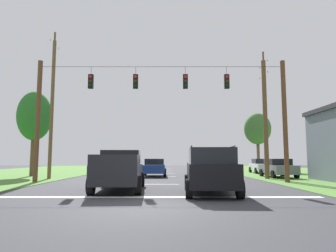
{
  "coord_description": "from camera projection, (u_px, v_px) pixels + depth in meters",
  "views": [
    {
      "loc": [
        0.56,
        -9.46,
        1.54
      ],
      "look_at": [
        0.64,
        9.67,
        3.62
      ],
      "focal_mm": 32.04,
      "sensor_mm": 36.0,
      "label": 1
    }
  ],
  "objects": [
    {
      "name": "ground_plane",
      "position": [
        149.0,
        209.0,
        9.24
      ],
      "size": [
        120.0,
        120.0,
        0.0
      ],
      "primitive_type": "plane",
      "color": "#333338"
    },
    {
      "name": "stop_bar_stripe",
      "position": [
        153.0,
        197.0,
        11.98
      ],
      "size": [
        13.49,
        0.45,
        0.01
      ],
      "primitive_type": "cube",
      "color": "white",
      "rests_on": "ground"
    },
    {
      "name": "lane_dash_0",
      "position": [
        157.0,
        184.0,
        17.95
      ],
      "size": [
        2.5,
        0.15,
        0.01
      ],
      "primitive_type": "cube",
      "rotation": [
        0.0,
        0.0,
        1.57
      ],
      "color": "white",
      "rests_on": "ground"
    },
    {
      "name": "lane_dash_1",
      "position": [
        160.0,
        177.0,
        25.64
      ],
      "size": [
        2.5,
        0.15,
        0.01
      ],
      "primitive_type": "cube",
      "rotation": [
        0.0,
        0.0,
        1.57
      ],
      "color": "white",
      "rests_on": "ground"
    },
    {
      "name": "lane_dash_2",
      "position": [
        161.0,
        173.0,
        31.37
      ],
      "size": [
        2.5,
        0.15,
        0.01
      ],
      "primitive_type": "cube",
      "rotation": [
        0.0,
        0.0,
        1.57
      ],
      "color": "white",
      "rests_on": "ground"
    },
    {
      "name": "lane_dash_3",
      "position": [
        162.0,
        171.0,
        37.68
      ],
      "size": [
        2.5,
        0.15,
        0.01
      ],
      "primitive_type": "cube",
      "rotation": [
        0.0,
        0.0,
        1.57
      ],
      "color": "white",
      "rests_on": "ground"
    },
    {
      "name": "lane_dash_4",
      "position": [
        163.0,
        168.0,
        46.74
      ],
      "size": [
        2.5,
        0.15,
        0.01
      ],
      "primitive_type": "cube",
      "rotation": [
        0.0,
        0.0,
        1.57
      ],
      "color": "white",
      "rests_on": "ground"
    },
    {
      "name": "overhead_signal_span",
      "position": [
        160.0,
        113.0,
        19.6
      ],
      "size": [
        16.46,
        0.31,
        8.03
      ],
      "color": "brown",
      "rests_on": "ground"
    },
    {
      "name": "pickup_truck",
      "position": [
        119.0,
        170.0,
        14.67
      ],
      "size": [
        2.48,
        5.49,
        1.95
      ],
      "color": "black",
      "rests_on": "ground"
    },
    {
      "name": "suv_black",
      "position": [
        209.0,
        169.0,
        13.15
      ],
      "size": [
        2.39,
        4.88,
        2.05
      ],
      "color": "black",
      "rests_on": "ground"
    },
    {
      "name": "distant_car_crossing_white",
      "position": [
        260.0,
        166.0,
        31.39
      ],
      "size": [
        2.25,
        4.41,
        1.52
      ],
      "color": "silver",
      "rests_on": "ground"
    },
    {
      "name": "distant_car_oncoming",
      "position": [
        276.0,
        168.0,
        24.44
      ],
      "size": [
        2.04,
        4.31,
        1.52
      ],
      "color": "slate",
      "rests_on": "ground"
    },
    {
      "name": "distant_car_far_parked",
      "position": [
        153.0,
        167.0,
        26.11
      ],
      "size": [
        2.03,
        4.31,
        1.52
      ],
      "color": "navy",
      "rests_on": "ground"
    },
    {
      "name": "utility_pole_mid_right",
      "position": [
        264.0,
        116.0,
        23.17
      ],
      "size": [
        0.34,
        1.94,
        9.94
      ],
      "color": "brown",
      "rests_on": "ground"
    },
    {
      "name": "utility_pole_near_left",
      "position": [
        51.0,
        106.0,
        23.18
      ],
      "size": [
        0.27,
        1.86,
        11.55
      ],
      "color": "brown",
      "rests_on": "ground"
    },
    {
      "name": "tree_roadside_right",
      "position": [
        256.0,
        129.0,
        37.16
      ],
      "size": [
        3.27,
        3.27,
        7.17
      ],
      "color": "brown",
      "rests_on": "ground"
    },
    {
      "name": "tree_roadside_far_right",
      "position": [
        33.0,
        116.0,
        26.54
      ],
      "size": [
        2.95,
        2.95,
        7.5
      ],
      "color": "brown",
      "rests_on": "ground"
    }
  ]
}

